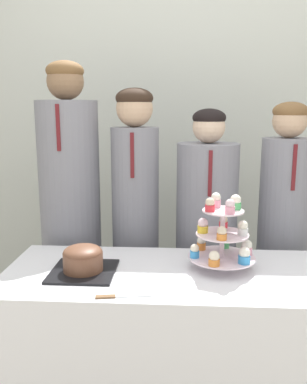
# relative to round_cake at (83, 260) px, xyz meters

# --- Properties ---
(wall_back) EXTENTS (9.00, 0.06, 2.70)m
(wall_back) POSITION_rel_round_cake_xyz_m (0.41, 1.31, 0.57)
(wall_back) COLOR silver
(wall_back) RESTS_ON ground_plane
(table) EXTENTS (1.48, 0.58, 0.73)m
(table) POSITION_rel_round_cake_xyz_m (0.41, 0.03, -0.42)
(table) COLOR white
(table) RESTS_ON ground_plane
(round_cake) EXTENTS (0.26, 0.26, 0.12)m
(round_cake) POSITION_rel_round_cake_xyz_m (0.00, 0.00, 0.00)
(round_cake) COLOR black
(round_cake) RESTS_ON table
(cake_knife) EXTENTS (0.23, 0.06, 0.01)m
(cake_knife) POSITION_rel_round_cake_xyz_m (0.17, -0.21, -0.05)
(cake_knife) COLOR silver
(cake_knife) RESTS_ON table
(cupcake_stand) EXTENTS (0.28, 0.28, 0.31)m
(cupcake_stand) POSITION_rel_round_cake_xyz_m (0.57, 0.08, 0.09)
(cupcake_stand) COLOR silver
(cupcake_stand) RESTS_ON table
(student_0) EXTENTS (0.32, 0.32, 1.62)m
(student_0) POSITION_rel_round_cake_xyz_m (-0.19, 0.53, -0.02)
(student_0) COLOR gray
(student_0) RESTS_ON ground_plane
(student_1) EXTENTS (0.25, 0.25, 1.49)m
(student_1) POSITION_rel_round_cake_xyz_m (0.16, 0.53, -0.05)
(student_1) COLOR gray
(student_1) RESTS_ON ground_plane
(student_2) EXTENTS (0.32, 0.32, 1.39)m
(student_2) POSITION_rel_round_cake_xyz_m (0.53, 0.53, -0.14)
(student_2) COLOR gray
(student_2) RESTS_ON ground_plane
(student_3) EXTENTS (0.26, 0.26, 1.42)m
(student_3) POSITION_rel_round_cake_xyz_m (0.93, 0.53, -0.10)
(student_3) COLOR gray
(student_3) RESTS_ON ground_plane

